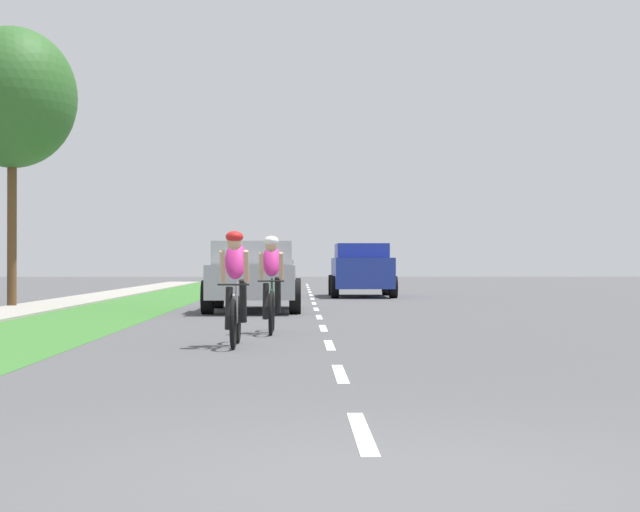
# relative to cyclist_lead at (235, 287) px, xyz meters

# --- Properties ---
(ground_plane) EXTENTS (120.00, 120.00, 0.00)m
(ground_plane) POSITION_rel_cyclist_lead_xyz_m (1.30, 11.13, -0.81)
(ground_plane) COLOR #4C4C4F
(grass_verge) EXTENTS (2.73, 70.00, 0.01)m
(grass_verge) POSITION_rel_cyclist_lead_xyz_m (-3.52, 11.13, -0.81)
(grass_verge) COLOR #38722D
(grass_verge) RESTS_ON ground_plane
(sidewalk_concrete) EXTENTS (1.76, 70.00, 0.10)m
(sidewalk_concrete) POSITION_rel_cyclist_lead_xyz_m (-5.76, 11.13, -0.81)
(sidewalk_concrete) COLOR #9E998E
(sidewalk_concrete) RESTS_ON ground_plane
(lane_markings_center) EXTENTS (0.12, 54.07, 0.01)m
(lane_markings_center) POSITION_rel_cyclist_lead_xyz_m (1.30, 15.13, -0.81)
(lane_markings_center) COLOR white
(lane_markings_center) RESTS_ON ground_plane
(cyclist_lead) EXTENTS (0.42, 1.72, 1.58)m
(cyclist_lead) POSITION_rel_cyclist_lead_xyz_m (0.00, 0.00, 0.00)
(cyclist_lead) COLOR black
(cyclist_lead) RESTS_ON ground_plane
(cyclist_trailing) EXTENTS (0.42, 1.72, 1.58)m
(cyclist_trailing) POSITION_rel_cyclist_lead_xyz_m (0.43, 2.65, 0.00)
(cyclist_trailing) COLOR black
(cyclist_trailing) RESTS_ON ground_plane
(pickup_silver) EXTENTS (2.22, 5.10, 1.64)m
(pickup_silver) POSITION_rel_cyclist_lead_xyz_m (-0.20, 10.48, 0.02)
(pickup_silver) COLOR #A5A8AD
(pickup_silver) RESTS_ON ground_plane
(suv_blue) EXTENTS (2.15, 4.70, 1.79)m
(suv_blue) POSITION_rel_cyclist_lead_xyz_m (2.99, 20.99, 0.14)
(suv_blue) COLOR #23389E
(suv_blue) RESTS_ON ground_plane
(street_tree_near) EXTENTS (3.30, 3.30, 7.22)m
(street_tree_near) POSITION_rel_cyclist_lead_xyz_m (-6.51, 12.62, 4.57)
(street_tree_near) COLOR brown
(street_tree_near) RESTS_ON ground_plane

